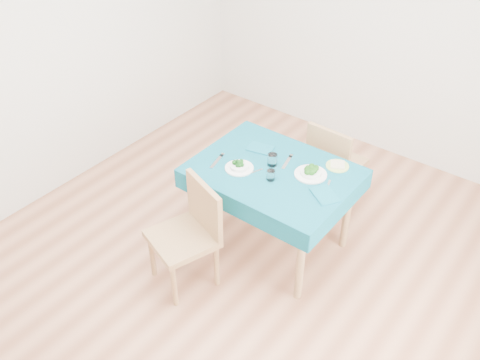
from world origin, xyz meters
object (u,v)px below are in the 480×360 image
Objects in this scene: chair_far at (338,155)px; side_plate at (337,166)px; chair_near at (181,226)px; bowl_near at (239,165)px; table at (272,208)px; bowl_far at (311,171)px.

chair_far is 5.83× the size of side_plate.
chair_near is 5.04× the size of bowl_near.
table is 1.16× the size of chair_far.
bowl_near is 1.23× the size of side_plate.
bowl_near is at bearing -140.20° from side_plate.
bowl_far is (0.26, 0.12, 0.42)m from table.
table is at bearing -155.54° from bowl_far.
chair_far is at bearing 69.98° from bowl_near.
table is at bearing 87.11° from chair_near.
table is 0.62m from side_plate.
bowl_near is (0.08, 0.59, 0.24)m from chair_near.
bowl_far is 0.25m from side_plate.
table is 1.08× the size of chair_near.
table is 4.89× the size of bowl_far.
chair_near is 0.64m from bowl_near.
chair_near is 1.27m from side_plate.
side_plate is at bearing 77.48° from chair_near.
table is 0.83m from chair_far.
chair_near is 6.22× the size of side_plate.
side_plate reaches higher than table.
bowl_far is at bearing 24.46° from table.
bowl_far reaches higher than bowl_near.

